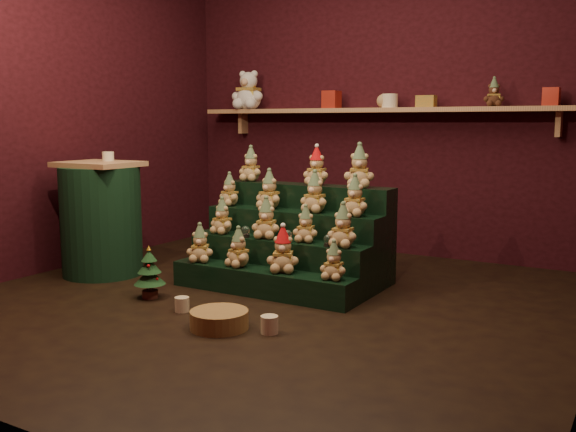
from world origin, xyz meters
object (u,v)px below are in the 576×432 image
Objects in this scene: mini_christmas_tree at (150,273)px; brown_bear at (494,92)px; mug_left at (182,304)px; snow_globe_b at (288,236)px; white_bear at (249,85)px; snow_globe_c at (328,240)px; riser_tier_front at (261,282)px; wicker_basket at (219,320)px; side_table at (101,219)px; snow_globe_a at (246,232)px; mug_right at (269,325)px.

brown_bear reaches higher than mini_christmas_tree.
mug_left is 3.00m from brown_bear.
snow_globe_b is 0.18× the size of white_bear.
white_bear is 2.10× the size of brown_bear.
riser_tier_front is at bearing -160.07° from snow_globe_c.
wicker_basket is at bearing -19.87° from mini_christmas_tree.
mug_left is (-0.22, -0.59, -0.04)m from riser_tier_front.
side_table is 1.35m from mug_left.
snow_globe_c is (0.68, 0.00, -0.00)m from snow_globe_a.
brown_bear reaches higher than snow_globe_b.
riser_tier_front is 0.77m from mini_christmas_tree.
riser_tier_front is at bearing 104.34° from wicker_basket.
snow_globe_c is at bearing 7.42° from side_table.
mug_right is at bearing -6.17° from mug_left.
snow_globe_a is 1.21m from side_table.
mug_right is at bearing -10.98° from mini_christmas_tree.
side_table reaches higher than mini_christmas_tree.
mini_christmas_tree is (0.80, -0.34, -0.26)m from side_table.
snow_globe_c is at bearing -134.37° from brown_bear.
snow_globe_b reaches higher than wicker_basket.
brown_bear reaches higher than snow_globe_c.
riser_tier_front is 0.56m from snow_globe_c.
mini_christmas_tree is 3.05m from brown_bear.
mug_left is at bearing 173.83° from mug_right.
white_bear is at bearing 106.06° from mini_christmas_tree.
snow_globe_a reaches higher than mug_right.
side_table is 2.02m from mug_right.
side_table is (-1.18, -0.28, 0.04)m from snow_globe_a.
snow_globe_c is 0.83× the size of mug_right.
snow_globe_a is 0.24× the size of mini_christmas_tree.
mini_christmas_tree is 3.61× the size of mug_right.
snow_globe_a is at bearing 180.00° from snow_globe_b.
wicker_basket is at bearing -64.75° from snow_globe_a.
side_table is at bearing 158.39° from mug_left.
wicker_basket is at bearing -131.09° from brown_bear.
mini_christmas_tree is 0.78× the size of white_bear.
riser_tier_front is 2.56m from white_bear.
mug_left is (0.40, -0.14, -0.13)m from mini_christmas_tree.
mini_christmas_tree is 1.13m from mug_right.
wicker_basket is (0.41, -0.15, 0.01)m from mug_left.
side_table is (-1.54, -0.28, 0.04)m from snow_globe_b.
riser_tier_front is at bearing -34.04° from snow_globe_a.
snow_globe_a is 1.00× the size of snow_globe_b.
mug_left is at bearing -113.99° from snow_globe_b.
wicker_basket is (0.43, -0.91, -0.35)m from snow_globe_a.
brown_bear reaches higher than riser_tier_front.
brown_bear reaches higher than wicker_basket.
snow_globe_b is 0.85× the size of mug_right.
snow_globe_b is 0.98m from mini_christmas_tree.
snow_globe_a is 0.25× the size of wicker_basket.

